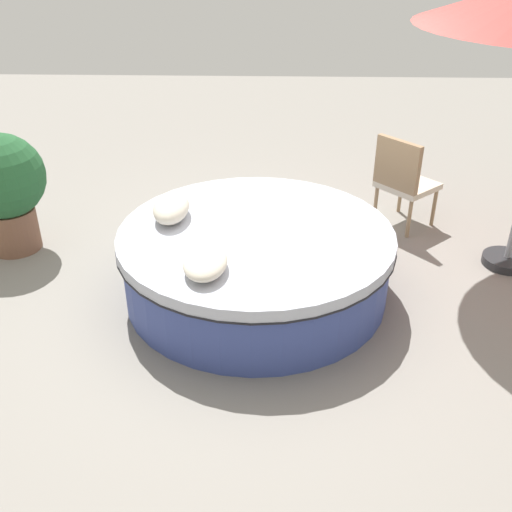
{
  "coord_description": "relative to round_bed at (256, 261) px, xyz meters",
  "views": [
    {
      "loc": [
        4.33,
        0.13,
        2.88
      ],
      "look_at": [
        0.0,
        0.0,
        0.36
      ],
      "focal_mm": 41.31,
      "sensor_mm": 36.0,
      "label": 1
    }
  ],
  "objects": [
    {
      "name": "patio_chair",
      "position": [
        -1.3,
        1.46,
        0.25
      ],
      "size": [
        0.72,
        0.72,
        0.98
      ],
      "rotation": [
        0.0,
        0.0,
        0.73
      ],
      "color": "#997A56",
      "rests_on": "ground_plane"
    },
    {
      "name": "throw_pillow_0",
      "position": [
        -0.21,
        -0.73,
        0.4
      ],
      "size": [
        0.54,
        0.3,
        0.2
      ],
      "primitive_type": "ellipsoid",
      "color": "beige",
      "rests_on": "round_bed"
    },
    {
      "name": "ground_plane",
      "position": [
        0.0,
        0.0,
        -0.31
      ],
      "size": [
        16.0,
        16.0,
        0.0
      ],
      "primitive_type": "plane",
      "color": "gray"
    },
    {
      "name": "round_bed",
      "position": [
        0.0,
        0.0,
        0.0
      ],
      "size": [
        2.32,
        2.32,
        0.61
      ],
      "color": "#38478C",
      "rests_on": "ground_plane"
    },
    {
      "name": "throw_pillow_1",
      "position": [
        0.65,
        -0.35,
        0.37
      ],
      "size": [
        0.51,
        0.32,
        0.15
      ],
      "primitive_type": "ellipsoid",
      "color": "beige",
      "rests_on": "round_bed"
    },
    {
      "name": "planter",
      "position": [
        -0.72,
        -2.4,
        0.37
      ],
      "size": [
        0.81,
        0.81,
        1.17
      ],
      "color": "brown",
      "rests_on": "ground_plane"
    }
  ]
}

